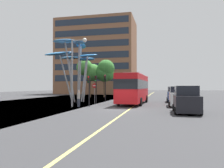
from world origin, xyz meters
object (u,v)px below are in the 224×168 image
at_px(red_bus, 133,87).
at_px(car_parked_mid, 178,97).
at_px(traffic_light_kerb_far, 96,83).
at_px(street_lamp, 76,63).
at_px(car_parked_near, 186,100).
at_px(pedestrian, 79,99).
at_px(car_parked_far, 174,95).
at_px(leaf_sculpture, 74,54).
at_px(no_entry_sign, 94,90).
at_px(traffic_light_kerb_near, 89,84).
at_px(traffic_light_island_mid, 105,82).

distance_m(red_bus, car_parked_mid, 5.82).
xyz_separation_m(traffic_light_kerb_far, street_lamp, (-0.76, -4.88, 2.09)).
relative_size(car_parked_near, car_parked_mid, 1.01).
distance_m(car_parked_mid, pedestrian, 10.85).
distance_m(car_parked_near, car_parked_far, 13.07).
relative_size(car_parked_near, car_parked_far, 0.95).
xyz_separation_m(leaf_sculpture, no_entry_sign, (3.48, -1.52, -5.05)).
bearing_deg(street_lamp, leaf_sculpture, 113.73).
bearing_deg(leaf_sculpture, traffic_light_kerb_near, -55.08).
relative_size(traffic_light_kerb_near, car_parked_mid, 0.79).
bearing_deg(car_parked_near, street_lamp, 165.40).
distance_m(street_lamp, pedestrian, 3.81).
distance_m(car_parked_far, street_lamp, 15.22).
bearing_deg(pedestrian, car_parked_mid, 16.87).
bearing_deg(red_bus, car_parked_far, 41.57).
xyz_separation_m(leaf_sculpture, car_parked_mid, (13.80, -3.80, -5.74)).
bearing_deg(pedestrian, street_lamp, -154.97).
bearing_deg(traffic_light_island_mid, pedestrian, -94.12).
bearing_deg(traffic_light_island_mid, car_parked_near, -49.84).
distance_m(red_bus, street_lamp, 8.25).
bearing_deg(no_entry_sign, traffic_light_kerb_near, -80.13).
xyz_separation_m(leaf_sculpture, traffic_light_kerb_far, (3.88, -2.21, -4.18)).
relative_size(traffic_light_kerb_near, car_parked_far, 0.74).
distance_m(traffic_light_kerb_far, street_lamp, 5.36).
distance_m(traffic_light_kerb_near, no_entry_sign, 4.73).
height_order(traffic_light_kerb_near, traffic_light_kerb_far, traffic_light_kerb_far).
distance_m(traffic_light_kerb_near, car_parked_mid, 9.90).
bearing_deg(leaf_sculpture, traffic_light_island_mid, 24.72).
bearing_deg(street_lamp, pedestrian, 25.03).
distance_m(car_parked_far, pedestrian, 14.46).
height_order(red_bus, traffic_light_kerb_far, red_bus).
xyz_separation_m(leaf_sculpture, street_lamp, (3.11, -7.09, -2.10)).
height_order(car_parked_mid, no_entry_sign, no_entry_sign).
bearing_deg(street_lamp, traffic_light_kerb_near, 39.50).
xyz_separation_m(street_lamp, no_entry_sign, (0.36, 5.57, -2.96)).
bearing_deg(car_parked_near, traffic_light_kerb_near, 158.68).
relative_size(red_bus, car_parked_mid, 2.43).
bearing_deg(car_parked_near, leaf_sculpture, 144.66).
height_order(traffic_light_kerb_near, car_parked_near, traffic_light_kerb_near).
bearing_deg(car_parked_far, traffic_light_island_mid, -172.49).
bearing_deg(pedestrian, traffic_light_kerb_far, 84.41).
distance_m(traffic_light_kerb_near, car_parked_far, 13.35).
bearing_deg(red_bus, traffic_light_island_mid, 143.69).
bearing_deg(traffic_light_kerb_far, street_lamp, -98.89).
xyz_separation_m(pedestrian, no_entry_sign, (0.06, 5.43, 0.84)).
bearing_deg(traffic_light_kerb_far, leaf_sculpture, 150.30).
bearing_deg(car_parked_mid, traffic_light_kerb_near, -166.24).
height_order(traffic_light_island_mid, car_parked_far, traffic_light_island_mid).
relative_size(red_bus, no_entry_sign, 3.97).
height_order(traffic_light_kerb_near, car_parked_far, traffic_light_kerb_near).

